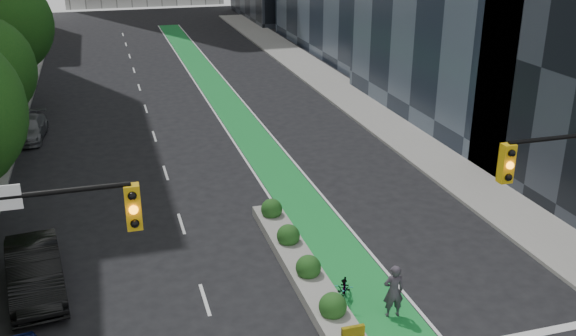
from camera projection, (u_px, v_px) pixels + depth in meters
sidewalk_right at (371, 111)px, 42.47m from camera, size 3.60×90.00×0.15m
bike_lane_paint at (226, 103)px, 44.65m from camera, size 2.20×70.00×0.01m
tree_far at (0, 25)px, 40.67m from camera, size 6.60×6.60×9.00m
median_planter at (300, 260)px, 23.56m from camera, size 1.20×10.26×1.10m
bicycle at (344, 290)px, 21.53m from camera, size 1.27×1.83×0.91m
cyclist at (393, 291)px, 20.60m from camera, size 0.73×0.52×1.87m
parked_car_left_mid at (35, 271)px, 21.96m from camera, size 2.34×5.18×1.65m
parked_car_left_far at (29, 129)px, 37.23m from camera, size 2.10×4.46×1.26m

